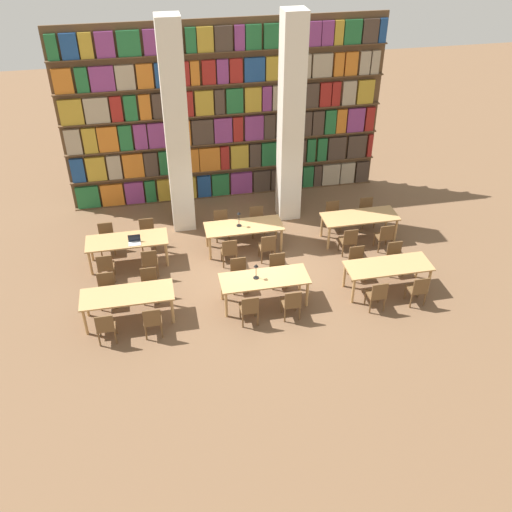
{
  "coord_description": "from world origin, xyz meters",
  "views": [
    {
      "loc": [
        -2.38,
        -11.91,
        9.06
      ],
      "look_at": [
        0.0,
        -0.12,
        0.69
      ],
      "focal_mm": 40.0,
      "sensor_mm": 36.0,
      "label": 1
    }
  ],
  "objects_px": {
    "chair_11": "(395,257)",
    "chair_22": "(385,236)",
    "reading_table_1": "(264,281)",
    "desk_lamp_0": "(256,269)",
    "chair_19": "(257,220)",
    "laptop": "(135,242)",
    "reading_table_0": "(127,297)",
    "reading_table_2": "(388,268)",
    "chair_20": "(349,240)",
    "reading_table_4": "(244,228)",
    "chair_5": "(239,274)",
    "chair_2": "(153,320)",
    "chair_3": "(150,284)",
    "chair_15": "(147,233)",
    "desk_lamp_1": "(239,216)",
    "chair_18": "(267,247)",
    "chair_23": "(367,211)",
    "reading_table_3": "(127,242)",
    "chair_0": "(106,327)",
    "chair_9": "(357,262)",
    "pillar_center": "(291,122)",
    "chair_21": "(333,215)",
    "chair_14": "(150,261)",
    "chair_6": "(292,303)",
    "chair_8": "(377,294)",
    "chair_12": "(106,266)",
    "pillar_left": "(177,131)",
    "reading_table_5": "(360,218)",
    "chair_10": "(418,289)",
    "chair_13": "(107,237)",
    "chair_1": "(107,289)",
    "chair_16": "(229,251)",
    "chair_17": "(221,224)"
  },
  "relations": [
    {
      "from": "chair_23",
      "to": "reading_table_3",
      "type": "bearing_deg",
      "value": 5.15
    },
    {
      "from": "pillar_left",
      "to": "reading_table_4",
      "type": "relative_size",
      "value": 2.78
    },
    {
      "from": "chair_12",
      "to": "chair_15",
      "type": "bearing_deg",
      "value": 51.16
    },
    {
      "from": "reading_table_0",
      "to": "chair_8",
      "type": "distance_m",
      "value": 5.94
    },
    {
      "from": "reading_table_4",
      "to": "chair_23",
      "type": "distance_m",
      "value": 3.88
    },
    {
      "from": "chair_21",
      "to": "chair_14",
      "type": "bearing_deg",
      "value": 13.77
    },
    {
      "from": "chair_5",
      "to": "chair_20",
      "type": "xyz_separation_m",
      "value": [
        3.23,
        0.92,
        0.0
      ]
    },
    {
      "from": "laptop",
      "to": "reading_table_0",
      "type": "bearing_deg",
      "value": -96.28
    },
    {
      "from": "chair_18",
      "to": "reading_table_5",
      "type": "height_order",
      "value": "chair_18"
    },
    {
      "from": "reading_table_2",
      "to": "chair_20",
      "type": "bearing_deg",
      "value": 103.81
    },
    {
      "from": "chair_15",
      "to": "desk_lamp_1",
      "type": "distance_m",
      "value": 2.65
    },
    {
      "from": "reading_table_4",
      "to": "chair_21",
      "type": "distance_m",
      "value": 2.85
    },
    {
      "from": "chair_11",
      "to": "chair_22",
      "type": "bearing_deg",
      "value": -96.24
    },
    {
      "from": "chair_3",
      "to": "chair_8",
      "type": "distance_m",
      "value": 5.56
    },
    {
      "from": "pillar_center",
      "to": "chair_20",
      "type": "xyz_separation_m",
      "value": [
        1.12,
        -2.43,
        -2.54
      ]
    },
    {
      "from": "chair_10",
      "to": "chair_13",
      "type": "height_order",
      "value": "same"
    },
    {
      "from": "chair_10",
      "to": "reading_table_4",
      "type": "relative_size",
      "value": 0.4
    },
    {
      "from": "chair_13",
      "to": "chair_22",
      "type": "distance_m",
      "value": 7.73
    },
    {
      "from": "reading_table_0",
      "to": "chair_10",
      "type": "height_order",
      "value": "chair_10"
    },
    {
      "from": "chair_0",
      "to": "chair_9",
      "type": "distance_m",
      "value": 6.52
    },
    {
      "from": "pillar_left",
      "to": "chair_8",
      "type": "distance_m",
      "value": 6.9
    },
    {
      "from": "reading_table_1",
      "to": "chair_19",
      "type": "bearing_deg",
      "value": 81.65
    },
    {
      "from": "chair_14",
      "to": "chair_20",
      "type": "distance_m",
      "value": 5.42
    },
    {
      "from": "laptop",
      "to": "chair_22",
      "type": "bearing_deg",
      "value": -4.57
    },
    {
      "from": "desk_lamp_0",
      "to": "chair_1",
      "type": "bearing_deg",
      "value": 169.27
    },
    {
      "from": "chair_5",
      "to": "reading_table_5",
      "type": "relative_size",
      "value": 0.4
    },
    {
      "from": "chair_8",
      "to": "chair_11",
      "type": "height_order",
      "value": "same"
    },
    {
      "from": "chair_3",
      "to": "chair_21",
      "type": "height_order",
      "value": "same"
    },
    {
      "from": "pillar_left",
      "to": "chair_2",
      "type": "relative_size",
      "value": 6.97
    },
    {
      "from": "chair_3",
      "to": "chair_5",
      "type": "height_order",
      "value": "same"
    },
    {
      "from": "chair_5",
      "to": "chair_3",
      "type": "bearing_deg",
      "value": -0.55
    },
    {
      "from": "desk_lamp_0",
      "to": "chair_19",
      "type": "height_order",
      "value": "desk_lamp_0"
    },
    {
      "from": "reading_table_2",
      "to": "chair_3",
      "type": "bearing_deg",
      "value": 172.13
    },
    {
      "from": "chair_11",
      "to": "reading_table_3",
      "type": "relative_size",
      "value": 0.4
    },
    {
      "from": "chair_1",
      "to": "chair_11",
      "type": "xyz_separation_m",
      "value": [
        7.44,
        -0.12,
        0.0
      ]
    },
    {
      "from": "desk_lamp_1",
      "to": "chair_22",
      "type": "bearing_deg",
      "value": -12.16
    },
    {
      "from": "chair_18",
      "to": "chair_19",
      "type": "height_order",
      "value": "same"
    },
    {
      "from": "reading_table_1",
      "to": "desk_lamp_0",
      "type": "distance_m",
      "value": 0.41
    },
    {
      "from": "reading_table_1",
      "to": "chair_22",
      "type": "xyz_separation_m",
      "value": [
        3.77,
        1.62,
        -0.22
      ]
    },
    {
      "from": "chair_5",
      "to": "chair_18",
      "type": "bearing_deg",
      "value": -132.41
    },
    {
      "from": "laptop",
      "to": "chair_22",
      "type": "height_order",
      "value": "laptop"
    },
    {
      "from": "chair_5",
      "to": "chair_19",
      "type": "bearing_deg",
      "value": -111.51
    },
    {
      "from": "reading_table_3",
      "to": "chair_16",
      "type": "relative_size",
      "value": 2.51
    },
    {
      "from": "chair_17",
      "to": "chair_19",
      "type": "bearing_deg",
      "value": -180.0
    },
    {
      "from": "chair_2",
      "to": "chair_19",
      "type": "distance_m",
      "value": 4.99
    },
    {
      "from": "chair_6",
      "to": "reading_table_2",
      "type": "relative_size",
      "value": 0.4
    },
    {
      "from": "reading_table_0",
      "to": "reading_table_4",
      "type": "bearing_deg",
      "value": 37.12
    },
    {
      "from": "chair_18",
      "to": "chair_19",
      "type": "bearing_deg",
      "value": 90.0
    },
    {
      "from": "desk_lamp_0",
      "to": "chair_17",
      "type": "relative_size",
      "value": 0.48
    },
    {
      "from": "pillar_left",
      "to": "chair_21",
      "type": "relative_size",
      "value": 6.97
    }
  ]
}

